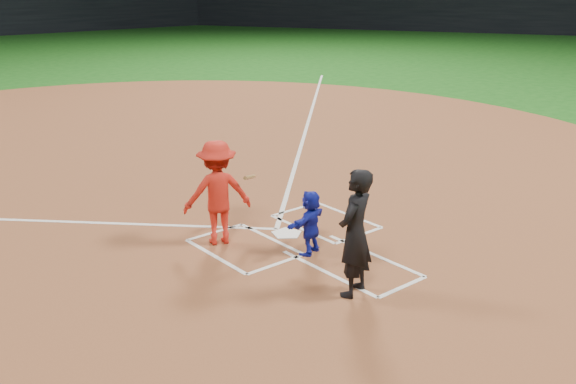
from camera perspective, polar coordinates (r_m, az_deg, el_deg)
ground at (r=11.92m, az=-0.12°, el=-3.79°), size 120.00×120.00×0.00m
home_plate_dirt at (r=16.74m, az=-13.33°, el=2.36°), size 28.00×28.00×0.01m
stadium_wall_right at (r=58.89m, az=17.36°, el=14.92°), size 31.04×52.56×3.20m
home_plate at (r=11.91m, az=-0.12°, el=-3.70°), size 0.60×0.60×0.02m
catcher at (r=10.92m, az=1.99°, el=-2.70°), size 1.10×0.65×1.13m
umpire at (r=9.43m, az=5.98°, el=-3.65°), size 0.83×0.68×1.95m
chalk_markings at (r=16.12m, az=-12.18°, el=1.86°), size 28.35×17.32×0.01m
batter_at_plate at (r=11.31m, az=-6.29°, el=-0.05°), size 1.62×1.09×1.87m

